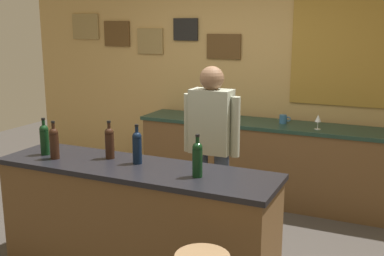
% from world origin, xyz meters
% --- Properties ---
extents(ground_plane, '(10.00, 10.00, 0.00)m').
position_xyz_m(ground_plane, '(0.00, 0.00, 0.00)').
color(ground_plane, '#423D38').
extents(back_wall, '(6.00, 0.09, 2.80)m').
position_xyz_m(back_wall, '(0.02, 2.03, 1.42)').
color(back_wall, tan).
rests_on(back_wall, ground_plane).
extents(bar_counter, '(2.21, 0.60, 0.92)m').
position_xyz_m(bar_counter, '(0.00, -0.40, 0.46)').
color(bar_counter, brown).
rests_on(bar_counter, ground_plane).
extents(side_counter, '(2.81, 0.56, 0.90)m').
position_xyz_m(side_counter, '(0.40, 1.65, 0.45)').
color(side_counter, brown).
rests_on(side_counter, ground_plane).
extents(bartender, '(0.52, 0.21, 1.62)m').
position_xyz_m(bartender, '(0.30, 0.39, 0.94)').
color(bartender, '#384766').
rests_on(bartender, ground_plane).
extents(wine_bottle_a, '(0.07, 0.07, 0.31)m').
position_xyz_m(wine_bottle_a, '(-0.83, -0.43, 1.06)').
color(wine_bottle_a, black).
rests_on(wine_bottle_a, bar_counter).
extents(wine_bottle_b, '(0.07, 0.07, 0.31)m').
position_xyz_m(wine_bottle_b, '(-0.68, -0.49, 1.06)').
color(wine_bottle_b, black).
rests_on(wine_bottle_b, bar_counter).
extents(wine_bottle_c, '(0.07, 0.07, 0.31)m').
position_xyz_m(wine_bottle_c, '(-0.28, -0.30, 1.06)').
color(wine_bottle_c, black).
rests_on(wine_bottle_c, bar_counter).
extents(wine_bottle_d, '(0.07, 0.07, 0.31)m').
position_xyz_m(wine_bottle_d, '(-0.01, -0.33, 1.06)').
color(wine_bottle_d, black).
rests_on(wine_bottle_d, bar_counter).
extents(wine_bottle_e, '(0.07, 0.07, 0.31)m').
position_xyz_m(wine_bottle_e, '(0.54, -0.43, 1.06)').
color(wine_bottle_e, black).
rests_on(wine_bottle_e, bar_counter).
extents(wine_glass_a, '(0.07, 0.07, 0.16)m').
position_xyz_m(wine_glass_a, '(-0.37, 1.62, 1.01)').
color(wine_glass_a, silver).
rests_on(wine_glass_a, side_counter).
extents(wine_glass_b, '(0.07, 0.07, 0.16)m').
position_xyz_m(wine_glass_b, '(0.02, 1.59, 1.01)').
color(wine_glass_b, silver).
rests_on(wine_glass_b, side_counter).
extents(wine_glass_c, '(0.07, 0.07, 0.16)m').
position_xyz_m(wine_glass_c, '(1.02, 1.55, 1.01)').
color(wine_glass_c, silver).
rests_on(wine_glass_c, side_counter).
extents(coffee_mug, '(0.13, 0.08, 0.09)m').
position_xyz_m(coffee_mug, '(0.62, 1.70, 0.95)').
color(coffee_mug, '#336699').
rests_on(coffee_mug, side_counter).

